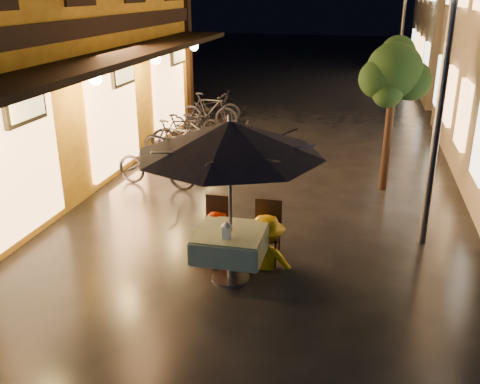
% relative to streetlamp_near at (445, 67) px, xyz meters
% --- Properties ---
extents(ground, '(90.00, 90.00, 0.00)m').
position_rel_streetlamp_near_xyz_m(ground, '(-3.00, -2.00, -2.92)').
color(ground, black).
rests_on(ground, ground).
extents(west_building, '(5.90, 11.40, 7.40)m').
position_rel_streetlamp_near_xyz_m(west_building, '(-8.72, 2.00, 0.79)').
color(west_building, orange).
rests_on(west_building, ground).
extents(street_tree, '(1.43, 1.20, 3.15)m').
position_rel_streetlamp_near_xyz_m(street_tree, '(-0.59, 2.51, -0.50)').
color(street_tree, black).
rests_on(street_tree, ground).
extents(streetlamp_near, '(0.36, 0.36, 4.23)m').
position_rel_streetlamp_near_xyz_m(streetlamp_near, '(0.00, 0.00, 0.00)').
color(streetlamp_near, '#59595E').
rests_on(streetlamp_near, ground).
extents(streetlamp_far, '(0.36, 0.36, 4.23)m').
position_rel_streetlamp_near_xyz_m(streetlamp_far, '(0.00, 12.00, 0.00)').
color(streetlamp_far, '#59595E').
rests_on(streetlamp_far, ground).
extents(cafe_table, '(0.99, 0.99, 0.78)m').
position_rel_streetlamp_near_xyz_m(cafe_table, '(-2.85, -1.89, -2.33)').
color(cafe_table, '#59595E').
rests_on(cafe_table, ground).
extents(patio_umbrella, '(2.60, 2.60, 2.46)m').
position_rel_streetlamp_near_xyz_m(patio_umbrella, '(-2.85, -1.89, -0.77)').
color(patio_umbrella, '#59595E').
rests_on(patio_umbrella, ground).
extents(cafe_chair_left, '(0.42, 0.42, 0.97)m').
position_rel_streetlamp_near_xyz_m(cafe_chair_left, '(-3.25, -1.15, -2.38)').
color(cafe_chair_left, black).
rests_on(cafe_chair_left, ground).
extents(cafe_chair_right, '(0.42, 0.42, 0.97)m').
position_rel_streetlamp_near_xyz_m(cafe_chair_right, '(-2.45, -1.15, -2.38)').
color(cafe_chair_right, black).
rests_on(cafe_chair_right, ground).
extents(table_lantern, '(0.16, 0.16, 0.25)m').
position_rel_streetlamp_near_xyz_m(table_lantern, '(-2.85, -2.12, -2.00)').
color(table_lantern, white).
rests_on(table_lantern, cafe_table).
extents(person_orange, '(0.84, 0.70, 1.57)m').
position_rel_streetlamp_near_xyz_m(person_orange, '(-3.24, -1.33, -2.13)').
color(person_orange, '#F32A00').
rests_on(person_orange, ground).
extents(person_yellow, '(1.07, 0.67, 1.60)m').
position_rel_streetlamp_near_xyz_m(person_yellow, '(-2.43, -1.34, -2.12)').
color(person_yellow, '#F5B509').
rests_on(person_yellow, ground).
extents(bicycle_0, '(1.96, 0.94, 0.99)m').
position_rel_streetlamp_near_xyz_m(bicycle_0, '(-5.35, 1.60, -2.42)').
color(bicycle_0, black).
rests_on(bicycle_0, ground).
extents(bicycle_1, '(1.89, 0.87, 1.10)m').
position_rel_streetlamp_near_xyz_m(bicycle_1, '(-5.46, 3.09, -2.37)').
color(bicycle_1, black).
rests_on(bicycle_1, ground).
extents(bicycle_2, '(1.79, 0.70, 0.93)m').
position_rel_streetlamp_near_xyz_m(bicycle_2, '(-5.22, 3.23, -2.45)').
color(bicycle_2, black).
rests_on(bicycle_2, ground).
extents(bicycle_3, '(1.76, 1.06, 1.02)m').
position_rel_streetlamp_near_xyz_m(bicycle_3, '(-5.61, 4.18, -2.41)').
color(bicycle_3, black).
rests_on(bicycle_3, ground).
extents(bicycle_4, '(1.74, 0.86, 0.88)m').
position_rel_streetlamp_near_xyz_m(bicycle_4, '(-5.80, 5.72, -2.48)').
color(bicycle_4, black).
rests_on(bicycle_4, ground).
extents(bicycle_5, '(1.86, 0.61, 1.10)m').
position_rel_streetlamp_near_xyz_m(bicycle_5, '(-5.65, 6.67, -2.37)').
color(bicycle_5, black).
rests_on(bicycle_5, ground).
extents(bicycle_6, '(1.90, 0.72, 0.99)m').
position_rel_streetlamp_near_xyz_m(bicycle_6, '(-5.83, 7.58, -2.42)').
color(bicycle_6, '#222128').
rests_on(bicycle_6, ground).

